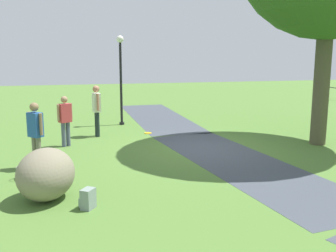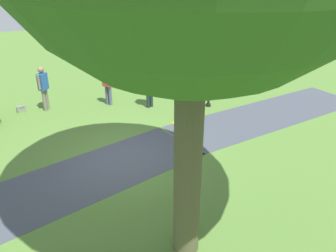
# 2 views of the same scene
# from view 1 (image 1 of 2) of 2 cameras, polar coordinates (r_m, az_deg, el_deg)

# --- Properties ---
(ground_plane) EXTENTS (48.00, 48.00, 0.00)m
(ground_plane) POSITION_cam_1_polar(r_m,az_deg,el_deg) (12.62, 4.98, -3.10)
(ground_plane) COLOR #4C732F
(footpath_segment_near) EXTENTS (8.07, 2.56, 0.01)m
(footpath_segment_near) POSITION_cam_1_polar(r_m,az_deg,el_deg) (18.26, -1.49, 1.30)
(footpath_segment_near) COLOR #3D434C
(footpath_segment_near) RESTS_ON ground
(footpath_segment_mid) EXTENTS (8.26, 3.55, 0.01)m
(footpath_segment_mid) POSITION_cam_1_polar(r_m,az_deg,el_deg) (11.03, 10.52, -5.28)
(footpath_segment_mid) COLOR #3D434C
(footpath_segment_mid) RESTS_ON ground
(lamp_post) EXTENTS (0.28, 0.28, 3.55)m
(lamp_post) POSITION_cam_1_polar(r_m,az_deg,el_deg) (16.27, -6.70, 7.81)
(lamp_post) COLOR black
(lamp_post) RESTS_ON ground
(lawn_boulder) EXTENTS (1.69, 1.51, 1.07)m
(lawn_boulder) POSITION_cam_1_polar(r_m,az_deg,el_deg) (8.61, -16.87, -6.53)
(lawn_boulder) COLOR gray
(lawn_boulder) RESTS_ON ground
(woman_with_handbag) EXTENTS (0.43, 0.42, 1.71)m
(woman_with_handbag) POSITION_cam_1_polar(r_m,az_deg,el_deg) (10.79, -18.21, -0.61)
(woman_with_handbag) COLOR #6A6854
(woman_with_handbag) RESTS_ON ground
(man_near_boulder) EXTENTS (0.51, 0.30, 1.79)m
(man_near_boulder) POSITION_cam_1_polar(r_m,az_deg,el_deg) (14.27, -10.06, 2.69)
(man_near_boulder) COLOR #1C2927
(man_near_boulder) RESTS_ON ground
(passerby_on_path) EXTENTS (0.39, 0.46, 1.60)m
(passerby_on_path) POSITION_cam_1_polar(r_m,az_deg,el_deg) (13.00, -14.35, 1.15)
(passerby_on_path) COLOR #4A5267
(passerby_on_path) RESTS_ON ground
(handbag_on_grass) EXTENTS (0.34, 0.34, 0.31)m
(handbag_on_grass) POSITION_cam_1_polar(r_m,az_deg,el_deg) (10.17, -19.92, -6.36)
(handbag_on_grass) COLOR gray
(handbag_on_grass) RESTS_ON ground
(backpack_by_boulder) EXTENTS (0.34, 0.35, 0.40)m
(backpack_by_boulder) POSITION_cam_1_polar(r_m,az_deg,el_deg) (8.04, -11.29, -10.09)
(backpack_by_boulder) COLOR gray
(backpack_by_boulder) RESTS_ON ground
(frisbee_on_grass) EXTENTS (0.27, 0.27, 0.02)m
(frisbee_on_grass) POSITION_cam_1_polar(r_m,az_deg,el_deg) (14.75, -2.84, -0.99)
(frisbee_on_grass) COLOR #ECAD10
(frisbee_on_grass) RESTS_ON ground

